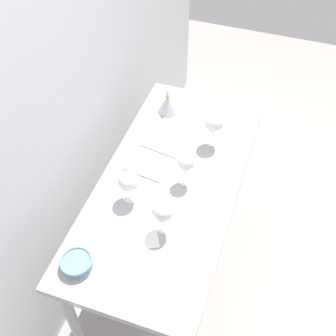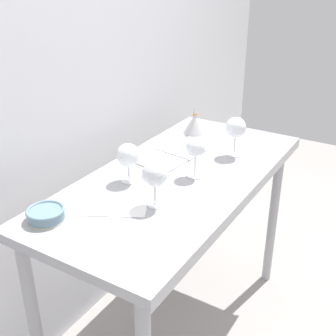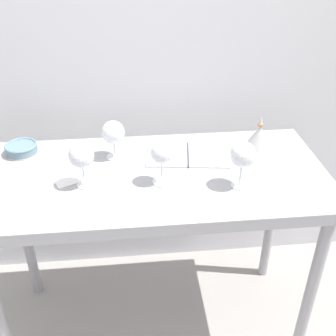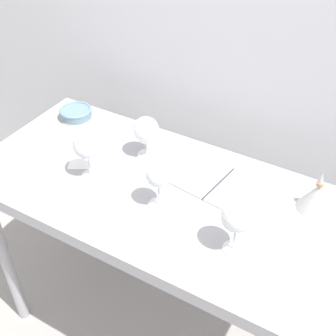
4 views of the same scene
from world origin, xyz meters
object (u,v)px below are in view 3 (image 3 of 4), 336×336
wine_glass_far_left (113,133)px  decanter_funnel (259,136)px  tasting_bowl (21,148)px  open_notebook (188,155)px  tasting_sheet_upper (65,168)px  wine_glass_near_right (243,155)px  wine_glass_near_left (81,156)px  wine_glass_near_center (162,154)px

wine_glass_far_left → decanter_funnel: 0.64m
tasting_bowl → open_notebook: bearing=-7.4°
tasting_sheet_upper → tasting_bowl: 0.25m
wine_glass_near_right → decanter_funnel: wine_glass_near_right is taller
open_notebook → decanter_funnel: 0.33m
open_notebook → tasting_sheet_upper: 0.52m
wine_glass_near_left → decanter_funnel: 0.78m
open_notebook → tasting_bowl: size_ratio=2.69×
wine_glass_near_right → wine_glass_near_left: 0.59m
wine_glass_near_right → tasting_sheet_upper: wine_glass_near_right is taller
open_notebook → tasting_bowl: tasting_bowl is taller
tasting_sheet_upper → decanter_funnel: (0.84, 0.11, 0.05)m
wine_glass_near_left → wine_glass_far_left: bearing=60.9°
wine_glass_near_center → open_notebook: bearing=56.3°
wine_glass_near_left → tasting_sheet_upper: bearing=125.2°
wine_glass_near_right → tasting_sheet_upper: (-0.68, 0.19, -0.13)m
wine_glass_near_right → wine_glass_far_left: 0.54m
tasting_bowl → decanter_funnel: decanter_funnel is taller
wine_glass_near_right → wine_glass_near_center: bearing=169.7°
wine_glass_far_left → wine_glass_near_center: size_ratio=0.95×
wine_glass_near_left → tasting_bowl: wine_glass_near_left is taller
wine_glass_near_right → wine_glass_near_center: (-0.29, 0.05, -0.01)m
wine_glass_near_left → wine_glass_far_left: size_ratio=1.08×
wine_glass_near_right → decanter_funnel: bearing=62.0°
wine_glass_near_left → wine_glass_near_center: wine_glass_near_left is taller
wine_glass_near_center → decanter_funnel: wine_glass_near_center is taller
wine_glass_near_left → open_notebook: size_ratio=0.49×
decanter_funnel → tasting_bowl: bearing=177.8°
wine_glass_near_right → wine_glass_near_center: wine_glass_near_right is taller
wine_glass_near_left → open_notebook: wine_glass_near_left is taller
wine_glass_near_left → wine_glass_near_center: (0.29, -0.01, -0.00)m
decanter_funnel → tasting_sheet_upper: bearing=-172.7°
open_notebook → decanter_funnel: bearing=16.5°
wine_glass_near_right → wine_glass_far_left: (-0.47, 0.27, -0.02)m
tasting_sheet_upper → wine_glass_near_center: bearing=-48.0°
tasting_sheet_upper → tasting_bowl: bearing=115.1°
wine_glass_near_left → wine_glass_far_left: (0.11, 0.20, -0.01)m
decanter_funnel → open_notebook: bearing=-170.7°
tasting_sheet_upper → decanter_funnel: 0.84m
wine_glass_near_center → open_notebook: size_ratio=0.47×
wine_glass_near_center → open_notebook: (0.13, 0.19, -0.12)m
wine_glass_near_left → wine_glass_near_center: bearing=-2.0°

